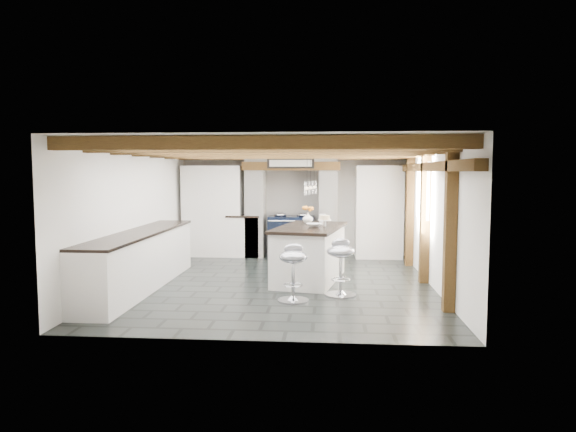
# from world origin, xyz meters

# --- Properties ---
(ground) EXTENTS (6.00, 6.00, 0.00)m
(ground) POSITION_xyz_m (0.00, 0.00, 0.00)
(ground) COLOR black
(ground) RESTS_ON ground
(room_shell) EXTENTS (6.00, 6.03, 6.00)m
(room_shell) POSITION_xyz_m (-0.61, 1.42, 1.07)
(room_shell) COLOR white
(room_shell) RESTS_ON ground
(range_cooker) EXTENTS (1.00, 0.63, 0.99)m
(range_cooker) POSITION_xyz_m (0.00, 2.68, 0.47)
(range_cooker) COLOR black
(range_cooker) RESTS_ON ground
(kitchen_island) EXTENTS (1.34, 2.06, 1.26)m
(kitchen_island) POSITION_xyz_m (0.48, 0.23, 0.48)
(kitchen_island) COLOR white
(kitchen_island) RESTS_ON ground
(bar_stool_near) EXTENTS (0.55, 0.55, 0.87)m
(bar_stool_near) POSITION_xyz_m (0.99, -0.85, 0.54)
(bar_stool_near) COLOR silver
(bar_stool_near) RESTS_ON ground
(bar_stool_far) EXTENTS (0.50, 0.50, 0.83)m
(bar_stool_far) POSITION_xyz_m (0.30, -1.23, 0.52)
(bar_stool_far) COLOR silver
(bar_stool_far) RESTS_ON ground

